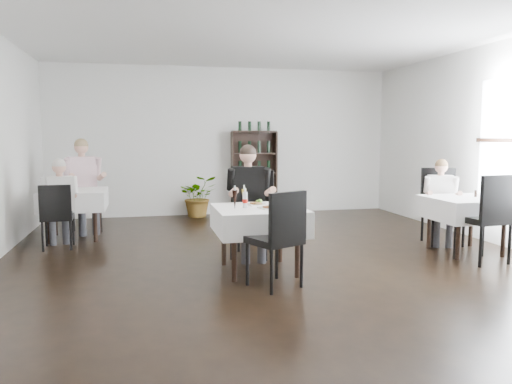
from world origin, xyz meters
TOP-DOWN VIEW (x-y plane):
  - room_shell at (0.00, 0.00)m, footprint 9.00×9.00m
  - wine_shelf at (0.60, 4.31)m, footprint 0.90×0.28m
  - main_table at (-0.30, 0.00)m, footprint 1.03×1.03m
  - left_table at (-2.70, 2.50)m, footprint 0.98×0.98m
  - right_table at (2.70, 0.30)m, footprint 0.98×0.98m
  - potted_tree at (-0.56, 4.20)m, footprint 0.76×0.67m
  - main_chair_far at (-0.19, 0.83)m, footprint 0.68×0.69m
  - main_chair_near at (-0.24, -0.72)m, footprint 0.63×0.64m
  - left_chair_far at (-2.60, 3.13)m, footprint 0.53×0.53m
  - left_chair_near at (-2.84, 1.75)m, footprint 0.44×0.45m
  - right_chair_far at (2.75, 0.97)m, footprint 0.61×0.62m
  - right_chair_near at (2.61, -0.29)m, footprint 0.57×0.57m
  - diner_main at (-0.28, 0.66)m, footprint 0.56×0.56m
  - diner_left_far at (-2.60, 3.02)m, footprint 0.67×0.71m
  - diner_left_near at (-2.80, 1.84)m, footprint 0.54×0.57m
  - diner_right_far at (2.68, 0.88)m, footprint 0.56×0.59m
  - plate_far at (-0.28, 0.21)m, footprint 0.26×0.26m
  - plate_near at (-0.20, -0.13)m, footprint 0.26×0.26m
  - pilsner_dark at (-0.60, -0.08)m, footprint 0.06×0.06m
  - pilsner_lager at (-0.45, 0.15)m, footprint 0.06×0.06m
  - coke_bottle at (-0.46, 0.01)m, footprint 0.06×0.06m
  - napkin_cutlery at (-0.03, -0.18)m, footprint 0.26×0.24m
  - pepper_mill at (2.87, 0.34)m, footprint 0.05×0.05m

SIDE VIEW (x-z plane):
  - potted_tree at x=-0.56m, z-range 0.00..0.83m
  - left_chair_far at x=-2.60m, z-range 0.06..0.96m
  - left_chair_near at x=-2.84m, z-range 0.07..1.00m
  - main_chair_near at x=-0.24m, z-range 0.07..1.12m
  - left_table at x=-2.70m, z-range 0.24..1.01m
  - right_table at x=2.70m, z-range 0.24..1.01m
  - main_table at x=-0.30m, z-range 0.24..1.01m
  - right_chair_far at x=2.75m, z-range 0.08..1.21m
  - right_chair_near at x=2.61m, z-range 0.08..1.22m
  - main_chair_far at x=-0.19m, z-range 0.08..1.23m
  - diner_right_far at x=2.68m, z-range 0.10..1.38m
  - diner_left_near at x=-2.80m, z-range 0.10..1.40m
  - napkin_cutlery at x=-0.03m, z-range 0.77..0.79m
  - plate_near at x=-0.20m, z-range 0.75..0.82m
  - plate_far at x=-0.28m, z-range 0.75..0.82m
  - pepper_mill at x=2.87m, z-range 0.77..0.86m
  - wine_shelf at x=0.60m, z-range -0.03..1.72m
  - coke_bottle at x=-0.46m, z-range 0.75..0.98m
  - diner_main at x=-0.28m, z-range 0.12..1.62m
  - pilsner_lager at x=-0.45m, z-range 0.75..1.00m
  - pilsner_dark at x=-0.60m, z-range 0.75..1.02m
  - diner_left_far at x=-2.60m, z-range 0.13..1.70m
  - room_shell at x=0.00m, z-range -3.00..6.00m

